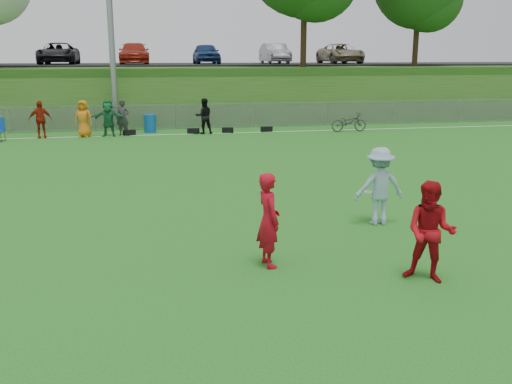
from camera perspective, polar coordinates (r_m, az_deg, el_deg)
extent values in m
plane|color=#16681E|center=(10.27, -0.96, -7.54)|extent=(120.00, 120.00, 0.00)
cube|color=white|center=(27.73, -7.75, 5.75)|extent=(60.00, 0.10, 0.01)
cube|color=gray|center=(29.64, -8.05, 7.39)|extent=(58.00, 0.02, 1.20)
cube|color=gray|center=(29.58, -8.09, 8.64)|extent=(58.00, 0.04, 0.04)
cylinder|color=gray|center=(30.35, -14.43, 17.47)|extent=(0.30, 0.30, 12.00)
cube|color=#1F4F16|center=(40.53, -9.07, 10.24)|extent=(120.00, 18.00, 3.00)
cube|color=black|center=(42.47, -9.27, 12.47)|extent=(120.00, 12.00, 0.10)
cylinder|color=black|center=(39.72, 15.88, 17.07)|extent=(0.36, 0.36, 7.00)
imported|color=black|center=(41.77, -19.14, 12.96)|extent=(2.39, 5.18, 1.44)
imported|color=#9D2111|center=(41.43, -12.09, 13.39)|extent=(2.02, 4.96, 1.44)
imported|color=navy|center=(41.70, -5.01, 13.63)|extent=(1.70, 4.23, 1.44)
imported|color=gray|center=(42.56, 1.89, 13.67)|extent=(1.52, 4.37, 1.44)
imported|color=gray|center=(43.97, 8.42, 13.53)|extent=(2.39, 5.18, 1.44)
imported|color=#A11F0B|center=(27.95, -20.77, 6.80)|extent=(1.06, 0.60, 1.69)
imported|color=orange|center=(27.70, -16.87, 7.04)|extent=(0.93, 0.72, 1.69)
imported|color=#1D6D3E|center=(27.62, -14.56, 7.17)|extent=(1.63, 0.75, 1.69)
imported|color=#302F32|center=(27.59, -13.18, 7.24)|extent=(0.72, 0.59, 1.69)
imported|color=black|center=(27.74, -5.23, 7.57)|extent=(0.87, 0.71, 1.69)
cube|color=black|center=(27.77, -12.55, 5.82)|extent=(0.62, 0.47, 0.26)
cube|color=black|center=(27.87, -6.29, 6.08)|extent=(0.61, 0.43, 0.26)
cube|color=black|center=(28.07, -2.85, 6.20)|extent=(0.57, 0.33, 0.26)
cube|color=black|center=(28.42, 1.06, 6.31)|extent=(0.56, 0.31, 0.26)
imported|color=#B40C1C|center=(10.10, 1.27, -2.81)|extent=(0.50, 0.68, 1.70)
imported|color=#AB0B15|center=(9.85, 17.06, -3.85)|extent=(1.05, 1.02, 1.71)
imported|color=#8CB0C3|center=(12.92, 12.23, 0.58)|extent=(1.12, 0.65, 1.74)
cylinder|color=white|center=(12.92, 11.14, 0.02)|extent=(0.24, 0.24, 0.02)
cylinder|color=#0F51A4|center=(28.62, -10.55, 6.76)|extent=(0.65, 0.65, 0.88)
imported|color=#303033|center=(28.81, 9.27, 6.92)|extent=(1.81, 0.66, 0.95)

